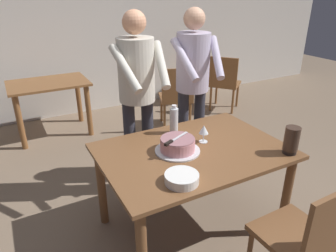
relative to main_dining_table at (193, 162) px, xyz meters
name	(u,v)px	position (x,y,z in m)	size (l,w,h in m)	color
ground_plane	(190,226)	(0.00, 0.00, -0.64)	(14.00, 14.00, 0.00)	#7A6651
back_wall	(81,25)	(0.00, 3.17, 0.71)	(10.00, 0.12, 2.70)	silver
main_dining_table	(193,162)	(0.00, 0.00, 0.00)	(1.40, 0.98, 0.75)	brown
cake_on_platter	(178,145)	(-0.12, 0.03, 0.16)	(0.34, 0.34, 0.11)	silver
cake_knife	(172,141)	(-0.19, 0.00, 0.23)	(0.25, 0.13, 0.02)	silver
plate_stack	(182,178)	(-0.30, -0.33, 0.14)	(0.22, 0.22, 0.06)	white
wine_glass_near	(204,130)	(0.14, 0.07, 0.21)	(0.08, 0.08, 0.14)	silver
water_bottle	(174,120)	(0.01, 0.33, 0.23)	(0.07, 0.07, 0.25)	silver
hurricane_lamp	(291,140)	(0.60, -0.39, 0.22)	(0.11, 0.11, 0.21)	black
person_cutting_cake	(137,87)	(-0.15, 0.70, 0.44)	(0.47, 0.56, 1.72)	#2D2D38
person_standing_beside	(193,78)	(0.45, 0.73, 0.44)	(0.46, 0.57, 1.72)	#2D2D38
chair_near_side	(306,236)	(0.28, -0.87, -0.15)	(0.45, 0.45, 0.90)	brown
background_table	(50,94)	(-0.67, 2.47, -0.06)	(1.00, 0.70, 0.74)	brown
background_chair_0	(191,74)	(1.71, 2.74, -0.15)	(0.59, 0.59, 0.90)	brown
background_chair_1	(176,95)	(0.91, 1.85, -0.15)	(0.57, 0.57, 0.90)	brown
background_chair_2	(224,81)	(1.94, 2.10, -0.15)	(0.62, 0.62, 0.90)	brown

